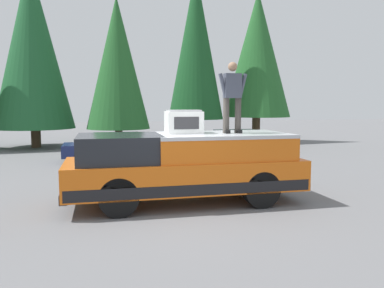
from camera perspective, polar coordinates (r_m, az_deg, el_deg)
name	(u,v)px	position (r m, az deg, el deg)	size (l,w,h in m)	color
ground_plane	(172,208)	(8.83, -2.94, -9.50)	(90.00, 90.00, 0.00)	slate
pickup_truck	(185,166)	(9.18, -1.05, -3.32)	(2.01, 5.54, 1.65)	orange
compressor_unit	(184,122)	(9.22, -1.24, 3.31)	(0.65, 0.84, 0.56)	silver
person_on_truck_bed	(232,95)	(9.33, 5.98, 7.14)	(0.29, 0.72, 1.69)	#423D38
parked_car_white	(235,142)	(18.06, 6.34, 0.24)	(1.64, 4.10, 1.16)	white
parked_car_navy	(115,147)	(16.35, -11.31, -0.42)	(1.64, 4.10, 1.16)	navy
conifer_far_left	(257,54)	(24.72, 9.62, 12.91)	(4.15, 4.15, 9.27)	#4C3826
conifer_left	(196,45)	(23.13, 0.56, 14.41)	(3.24, 3.24, 10.10)	#4C3826
conifer_center_left	(117,63)	(21.08, -10.96, 11.65)	(3.34, 3.34, 7.97)	#4C3826
conifer_center_right	(32,46)	(22.86, -22.54, 13.29)	(4.21, 4.21, 9.91)	#4C3826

